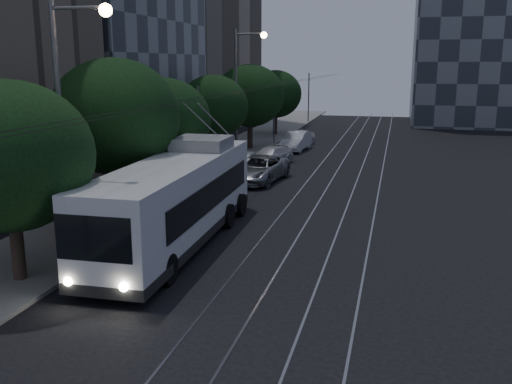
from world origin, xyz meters
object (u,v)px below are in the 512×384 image
at_px(car_white_a, 242,163).
at_px(streetlamp_far, 242,84).
at_px(streetlamp_near, 70,109).
at_px(car_white_d, 298,137).
at_px(car_white_b, 270,156).
at_px(pickup_silver, 258,169).
at_px(trolleybus, 178,199).
at_px(car_white_c, 296,141).

distance_m(car_white_a, streetlamp_far, 6.09).
bearing_deg(streetlamp_near, car_white_d, 85.87).
height_order(car_white_b, streetlamp_far, streetlamp_far).
bearing_deg(car_white_b, car_white_a, -82.93).
bearing_deg(streetlamp_far, streetlamp_near, -90.48).
distance_m(pickup_silver, streetlamp_near, 17.18).
bearing_deg(car_white_d, car_white_b, -72.49).
height_order(trolleybus, car_white_a, trolleybus).
bearing_deg(car_white_a, streetlamp_near, -96.52).
distance_m(trolleybus, car_white_d, 29.10).
distance_m(trolleybus, streetlamp_near, 5.71).
bearing_deg(trolleybus, streetlamp_far, 95.98).
distance_m(car_white_c, car_white_d, 3.03).
bearing_deg(car_white_c, streetlamp_near, -90.27).
distance_m(trolleybus, streetlamp_far, 18.71).
height_order(pickup_silver, streetlamp_far, streetlamp_far).
bearing_deg(trolleybus, car_white_c, 88.27).
xyz_separation_m(car_white_a, streetlamp_far, (-0.95, 3.33, 5.01)).
bearing_deg(trolleybus, car_white_a, 93.97).
xyz_separation_m(pickup_silver, streetlamp_near, (-2.69, -16.24, 4.91)).
height_order(car_white_b, streetlamp_near, streetlamp_near).
relative_size(pickup_silver, streetlamp_near, 0.60).
relative_size(trolleybus, car_white_d, 3.22).
height_order(trolleybus, car_white_d, trolleybus).
bearing_deg(pickup_silver, car_white_c, 97.80).
bearing_deg(car_white_d, trolleybus, -70.87).
relative_size(car_white_c, streetlamp_near, 0.50).
relative_size(trolleybus, streetlamp_near, 1.43).
bearing_deg(streetlamp_near, car_white_c, 84.78).
relative_size(car_white_b, streetlamp_near, 0.47).
xyz_separation_m(pickup_silver, car_white_c, (0.00, 13.24, -0.01)).
height_order(car_white_a, streetlamp_far, streetlamp_far).
relative_size(car_white_a, streetlamp_near, 0.48).
distance_m(car_white_c, streetlamp_far, 9.71).
bearing_deg(car_white_a, trolleybus, -87.70).
relative_size(car_white_d, streetlamp_near, 0.44).
xyz_separation_m(car_white_a, car_white_c, (1.57, 11.26, 0.01)).
xyz_separation_m(pickup_silver, car_white_a, (-1.57, 1.98, -0.02)).
height_order(pickup_silver, streetlamp_near, streetlamp_near).
height_order(trolleybus, car_white_c, trolleybus).
bearing_deg(pickup_silver, streetlamp_far, 123.17).
height_order(pickup_silver, car_white_b, pickup_silver).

